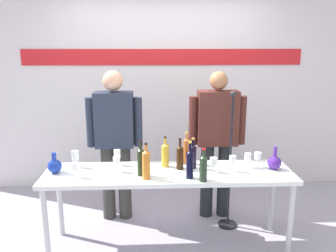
# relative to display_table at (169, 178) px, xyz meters

# --- Properties ---
(ground_plane) EXTENTS (10.00, 10.00, 0.00)m
(ground_plane) POSITION_rel_display_table_xyz_m (0.00, 0.00, -0.69)
(ground_plane) COLOR #A19CB1
(back_wall) EXTENTS (5.08, 0.11, 3.00)m
(back_wall) POSITION_rel_display_table_xyz_m (0.00, 1.53, 0.81)
(back_wall) COLOR silver
(back_wall) RESTS_ON ground
(display_table) EXTENTS (2.28, 0.57, 0.76)m
(display_table) POSITION_rel_display_table_xyz_m (0.00, 0.00, 0.00)
(display_table) COLOR white
(display_table) RESTS_ON ground
(decanter_blue_left) EXTENTS (0.13, 0.13, 0.19)m
(decanter_blue_left) POSITION_rel_display_table_xyz_m (-1.04, 0.02, 0.13)
(decanter_blue_left) COLOR #14309A
(decanter_blue_left) RESTS_ON display_table
(decanter_blue_right) EXTENTS (0.13, 0.13, 0.22)m
(decanter_blue_right) POSITION_rel_display_table_xyz_m (0.99, 0.02, 0.14)
(decanter_blue_right) COLOR #4A228F
(decanter_blue_right) RESTS_ON display_table
(presenter_left) EXTENTS (0.59, 0.22, 1.64)m
(presenter_left) POSITION_rel_display_table_xyz_m (-0.55, 0.58, 0.24)
(presenter_left) COLOR #353431
(presenter_left) RESTS_ON ground
(presenter_right) EXTENTS (0.62, 0.22, 1.63)m
(presenter_right) POSITION_rel_display_table_xyz_m (0.55, 0.58, 0.24)
(presenter_right) COLOR black
(presenter_right) RESTS_ON ground
(wine_bottle_0) EXTENTS (0.07, 0.07, 0.33)m
(wine_bottle_0) POSITION_rel_display_table_xyz_m (-0.20, -0.16, 0.21)
(wine_bottle_0) COLOR #C76F22
(wine_bottle_0) RESTS_ON display_table
(wine_bottle_1) EXTENTS (0.07, 0.07, 0.29)m
(wine_bottle_1) POSITION_rel_display_table_xyz_m (0.28, -0.24, 0.19)
(wine_bottle_1) COLOR #223222
(wine_bottle_1) RESTS_ON display_table
(wine_bottle_2) EXTENTS (0.07, 0.07, 0.30)m
(wine_bottle_2) POSITION_rel_display_table_xyz_m (-0.03, 0.14, 0.19)
(wine_bottle_2) COLOR gold
(wine_bottle_2) RESTS_ON display_table
(wine_bottle_3) EXTENTS (0.07, 0.07, 0.32)m
(wine_bottle_3) POSITION_rel_display_table_xyz_m (0.19, 0.22, 0.20)
(wine_bottle_3) COLOR #CC622D
(wine_bottle_3) RESTS_ON display_table
(wine_bottle_4) EXTENTS (0.07, 0.07, 0.33)m
(wine_bottle_4) POSITION_rel_display_table_xyz_m (-0.25, -0.08, 0.20)
(wine_bottle_4) COLOR black
(wine_bottle_4) RESTS_ON display_table
(wine_bottle_5) EXTENTS (0.06, 0.06, 0.34)m
(wine_bottle_5) POSITION_rel_display_table_xyz_m (0.18, -0.16, 0.20)
(wine_bottle_5) COLOR black
(wine_bottle_5) RESTS_ON display_table
(wine_bottle_6) EXTENTS (0.07, 0.07, 0.30)m
(wine_bottle_6) POSITION_rel_display_table_xyz_m (0.23, 0.08, 0.19)
(wine_bottle_6) COLOR black
(wine_bottle_6) RESTS_ON display_table
(wine_bottle_7) EXTENTS (0.07, 0.07, 0.30)m
(wine_bottle_7) POSITION_rel_display_table_xyz_m (0.11, 0.06, 0.19)
(wine_bottle_7) COLOR black
(wine_bottle_7) RESTS_ON display_table
(wine_glass_left_0) EXTENTS (0.07, 0.07, 0.13)m
(wine_glass_left_0) POSITION_rel_display_table_xyz_m (-0.83, -0.10, 0.16)
(wine_glass_left_0) COLOR white
(wine_glass_left_0) RESTS_ON display_table
(wine_glass_left_1) EXTENTS (0.07, 0.07, 0.14)m
(wine_glass_left_1) POSITION_rel_display_table_xyz_m (-0.48, 0.03, 0.17)
(wine_glass_left_1) COLOR white
(wine_glass_left_1) RESTS_ON display_table
(wine_glass_left_2) EXTENTS (0.06, 0.06, 0.15)m
(wine_glass_left_2) POSITION_rel_display_table_xyz_m (-0.49, 0.20, 0.18)
(wine_glass_left_2) COLOR white
(wine_glass_left_2) RESTS_ON display_table
(wine_glass_left_3) EXTENTS (0.07, 0.07, 0.16)m
(wine_glass_left_3) POSITION_rel_display_table_xyz_m (-0.88, 0.16, 0.18)
(wine_glass_left_3) COLOR white
(wine_glass_left_3) RESTS_ON display_table
(wine_glass_right_0) EXTENTS (0.06, 0.06, 0.14)m
(wine_glass_right_0) POSITION_rel_display_table_xyz_m (0.75, 0.07, 0.17)
(wine_glass_right_0) COLOR white
(wine_glass_right_0) RESTS_ON display_table
(wine_glass_right_1) EXTENTS (0.07, 0.07, 0.15)m
(wine_glass_right_1) POSITION_rel_display_table_xyz_m (0.85, 0.07, 0.18)
(wine_glass_right_1) COLOR white
(wine_glass_right_1) RESTS_ON display_table
(wine_glass_right_2) EXTENTS (0.07, 0.07, 0.14)m
(wine_glass_right_2) POSITION_rel_display_table_xyz_m (0.41, -0.03, 0.17)
(wine_glass_right_2) COLOR white
(wine_glass_right_2) RESTS_ON display_table
(wine_glass_right_3) EXTENTS (0.06, 0.06, 0.15)m
(wine_glass_right_3) POSITION_rel_display_table_xyz_m (0.59, -0.02, 0.17)
(wine_glass_right_3) COLOR white
(wine_glass_right_3) RESTS_ON display_table
(microphone_stand) EXTENTS (0.20, 0.20, 1.45)m
(microphone_stand) POSITION_rel_display_table_xyz_m (0.65, 0.34, -0.21)
(microphone_stand) COLOR black
(microphone_stand) RESTS_ON ground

